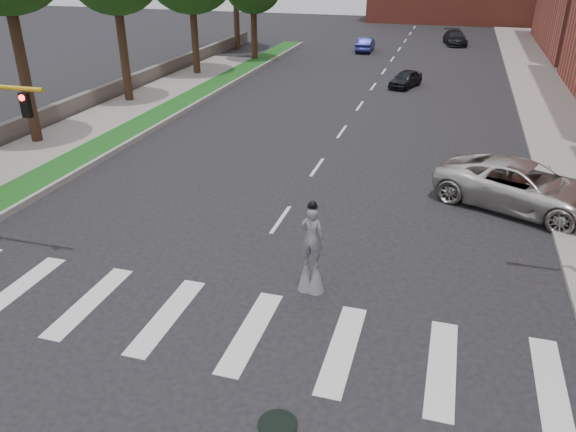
{
  "coord_description": "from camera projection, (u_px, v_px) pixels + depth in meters",
  "views": [
    {
      "loc": [
        5.83,
        -10.8,
        9.63
      ],
      "look_at": [
        1.18,
        5.0,
        1.7
      ],
      "focal_mm": 35.0,
      "sensor_mm": 36.0,
      "label": 1
    }
  ],
  "objects": [
    {
      "name": "grass_median",
      "position": [
        162.0,
        114.0,
        35.15
      ],
      "size": [
        2.0,
        60.0,
        0.25
      ],
      "primitive_type": "cube",
      "color": "#154A17",
      "rests_on": "ground"
    },
    {
      "name": "car_far",
      "position": [
        455.0,
        38.0,
        60.45
      ],
      "size": [
        2.93,
        5.3,
        1.45
      ],
      "primitive_type": "imported",
      "rotation": [
        0.0,
        0.0,
        0.19
      ],
      "color": "black",
      "rests_on": "ground"
    },
    {
      "name": "sidewalk_left",
      "position": [
        8.0,
        164.0,
        27.29
      ],
      "size": [
        4.0,
        60.0,
        0.18
      ],
      "primitive_type": "cube",
      "color": "gray",
      "rests_on": "ground"
    },
    {
      "name": "stilt_performer",
      "position": [
        312.0,
        255.0,
        16.87
      ],
      "size": [
        0.84,
        0.55,
        3.04
      ],
      "rotation": [
        0.0,
        0.0,
        3.04
      ],
      "color": "#311F13",
      "rests_on": "ground"
    },
    {
      "name": "manhole",
      "position": [
        278.0,
        424.0,
        12.49
      ],
      "size": [
        0.9,
        0.9,
        0.04
      ],
      "primitive_type": "cylinder",
      "color": "black",
      "rests_on": "ground"
    },
    {
      "name": "median_curb",
      "position": [
        177.0,
        115.0,
        34.88
      ],
      "size": [
        0.2,
        60.0,
        0.28
      ],
      "primitive_type": "cube",
      "color": "gray",
      "rests_on": "ground"
    },
    {
      "name": "car_mid",
      "position": [
        365.0,
        44.0,
        56.58
      ],
      "size": [
        1.6,
        4.27,
        1.39
      ],
      "primitive_type": "imported",
      "rotation": [
        0.0,
        0.0,
        3.17
      ],
      "color": "navy",
      "rests_on": "ground"
    },
    {
      "name": "ground_plane",
      "position": [
        193.0,
        346.0,
        14.99
      ],
      "size": [
        160.0,
        160.0,
        0.0
      ],
      "primitive_type": "plane",
      "color": "black",
      "rests_on": "ground"
    },
    {
      "name": "suv_crossing",
      "position": [
        523.0,
        186.0,
        22.47
      ],
      "size": [
        7.51,
        5.61,
        1.89
      ],
      "primitive_type": "imported",
      "rotation": [
        0.0,
        0.0,
        1.16
      ],
      "color": "beige",
      "rests_on": "ground"
    },
    {
      "name": "stone_wall",
      "position": [
        102.0,
        94.0,
        38.09
      ],
      "size": [
        0.5,
        56.0,
        1.1
      ],
      "primitive_type": "cube",
      "color": "#57514A",
      "rests_on": "ground"
    },
    {
      "name": "sidewalk_right",
      "position": [
        565.0,
        124.0,
        33.38
      ],
      "size": [
        5.0,
        90.0,
        0.18
      ],
      "primitive_type": "cube",
      "color": "gray",
      "rests_on": "ground"
    },
    {
      "name": "car_near",
      "position": [
        406.0,
        79.0,
        42.24
      ],
      "size": [
        2.54,
        3.95,
        1.25
      ],
      "primitive_type": "imported",
      "rotation": [
        0.0,
        0.0,
        -0.31
      ],
      "color": "black",
      "rests_on": "ground"
    }
  ]
}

